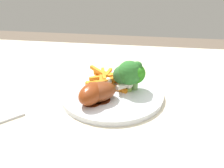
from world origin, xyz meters
TOP-DOWN VIEW (x-y plane):
  - dining_table at (0.00, 0.00)m, footprint 1.15×0.85m
  - dinner_plate at (0.02, 0.04)m, footprint 0.25×0.25m
  - broccoli_floret_front at (0.06, 0.05)m, footprint 0.06×0.06m
  - broccoli_floret_middle at (0.07, 0.05)m, footprint 0.05×0.06m
  - broccoli_floret_back at (0.05, 0.05)m, footprint 0.05×0.05m
  - carrot_fries_pile at (0.00, 0.08)m, footprint 0.11×0.16m
  - chicken_drumstick_near at (-0.01, -0.02)m, footprint 0.07×0.12m
  - chicken_drumstick_far at (0.01, -0.00)m, footprint 0.11×0.10m

SIDE VIEW (x-z plane):
  - dining_table at x=0.00m, z-range 0.26..0.97m
  - dinner_plate at x=0.02m, z-range 0.71..0.72m
  - carrot_fries_pile at x=0.00m, z-range 0.72..0.75m
  - chicken_drumstick_far at x=0.01m, z-range 0.72..0.76m
  - chicken_drumstick_near at x=-0.01m, z-range 0.72..0.76m
  - broccoli_floret_back at x=0.05m, z-range 0.73..0.79m
  - broccoli_floret_middle at x=0.07m, z-range 0.73..0.79m
  - broccoli_floret_front at x=0.06m, z-range 0.73..0.80m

